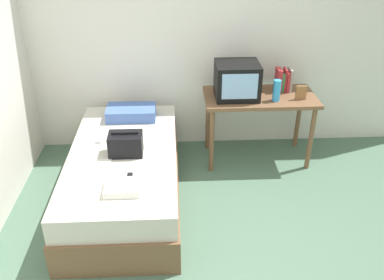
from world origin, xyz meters
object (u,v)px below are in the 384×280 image
(book_row, at_px, (283,80))
(remote_dark, at_px, (129,179))
(magazine, at_px, (97,168))
(handbag, at_px, (126,144))
(remote_silver, at_px, (99,139))
(water_bottle, at_px, (277,91))
(bed, at_px, (125,175))
(pillow, at_px, (131,113))
(desk, at_px, (259,104))
(folded_towel, at_px, (123,188))
(tv, at_px, (237,80))
(picture_frame, at_px, (301,93))

(book_row, bearing_deg, remote_dark, -140.42)
(book_row, distance_m, magazine, 2.17)
(book_row, height_order, handbag, book_row)
(handbag, distance_m, remote_silver, 0.40)
(book_row, bearing_deg, water_bottle, -116.41)
(bed, xyz_separation_m, handbag, (0.04, -0.05, 0.37))
(pillow, relative_size, handbag, 1.70)
(pillow, height_order, magazine, pillow)
(desk, relative_size, folded_towel, 4.14)
(water_bottle, xyz_separation_m, handbag, (-1.47, -0.59, -0.24))
(tv, height_order, folded_towel, tv)
(water_bottle, bearing_deg, book_row, 63.59)
(book_row, bearing_deg, handbag, -151.78)
(tv, xyz_separation_m, water_bottle, (0.39, -0.12, -0.07))
(water_bottle, height_order, picture_frame, water_bottle)
(book_row, bearing_deg, folded_towel, -138.00)
(picture_frame, height_order, remote_dark, picture_frame)
(handbag, height_order, folded_towel, handbag)
(water_bottle, relative_size, handbag, 0.73)
(handbag, bearing_deg, bed, 128.13)
(remote_dark, distance_m, folded_towel, 0.16)
(water_bottle, bearing_deg, magazine, -153.99)
(desk, relative_size, remote_dark, 7.44)
(desk, relative_size, water_bottle, 5.30)
(water_bottle, bearing_deg, bed, -160.25)
(water_bottle, height_order, remote_dark, water_bottle)
(tv, distance_m, remote_dark, 1.57)
(tv, distance_m, picture_frame, 0.66)
(pillow, xyz_separation_m, remote_dark, (0.07, -1.15, -0.05))
(tv, xyz_separation_m, magazine, (-1.31, -0.95, -0.40))
(remote_silver, bearing_deg, book_row, 17.62)
(remote_dark, height_order, remote_silver, same)
(picture_frame, distance_m, remote_silver, 2.06)
(desk, distance_m, handbag, 1.53)
(remote_dark, bearing_deg, handbag, 98.19)
(bed, xyz_separation_m, desk, (1.38, 0.68, 0.40))
(bed, xyz_separation_m, book_row, (1.65, 0.81, 0.61))
(remote_silver, bearing_deg, desk, 15.99)
(pillow, relative_size, remote_silver, 3.53)
(handbag, bearing_deg, water_bottle, 21.90)
(tv, bearing_deg, pillow, 178.71)
(bed, distance_m, book_row, 1.94)
(handbag, bearing_deg, remote_dark, -81.81)
(book_row, distance_m, folded_towel, 2.16)
(desk, distance_m, folded_towel, 1.85)
(handbag, bearing_deg, desk, 28.49)
(book_row, relative_size, remote_dark, 1.55)
(bed, xyz_separation_m, remote_dark, (0.10, -0.47, 0.28))
(desk, height_order, magazine, desk)
(book_row, distance_m, remote_silver, 2.01)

